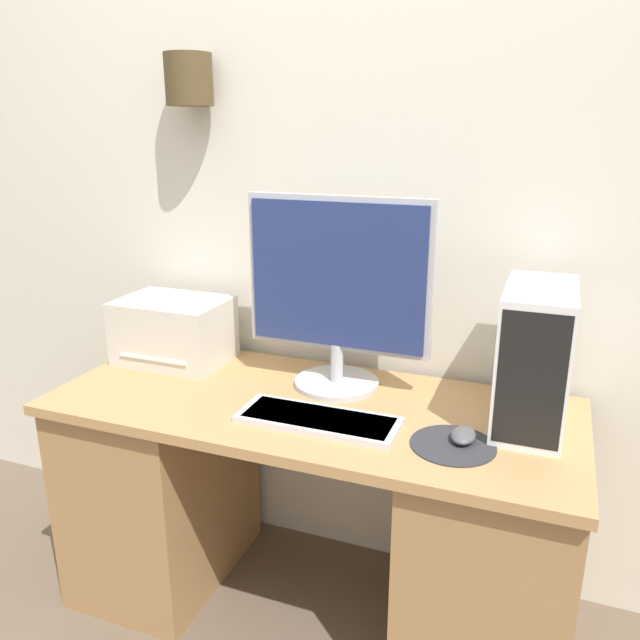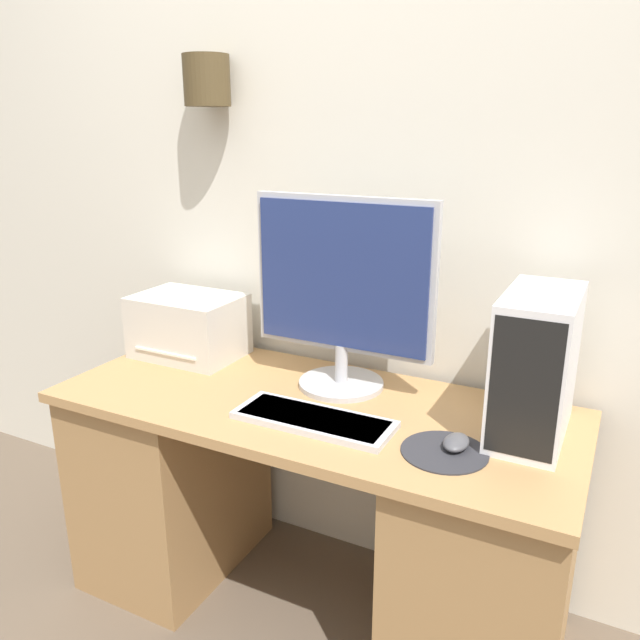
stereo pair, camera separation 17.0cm
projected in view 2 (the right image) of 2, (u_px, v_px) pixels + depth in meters
name	position (u px, v px, depth m)	size (l,w,h in m)	color
wall_back	(365.00, 166.00, 1.91)	(6.40, 0.20, 2.70)	silver
desk	(311.00, 505.00, 1.89)	(1.50, 0.62, 0.71)	tan
monitor	(343.00, 287.00, 1.80)	(0.56, 0.26, 0.57)	#B7B7BC
keyboard	(314.00, 419.00, 1.65)	(0.43, 0.16, 0.02)	silver
mousepad	(444.00, 452.00, 1.51)	(0.21, 0.21, 0.00)	#2D2D33
mouse	(456.00, 442.00, 1.52)	(0.06, 0.09, 0.03)	#4C4C51
computer_tower	(536.00, 366.00, 1.55)	(0.17, 0.35, 0.37)	white
printer	(189.00, 326.00, 2.12)	(0.35, 0.26, 0.21)	beige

